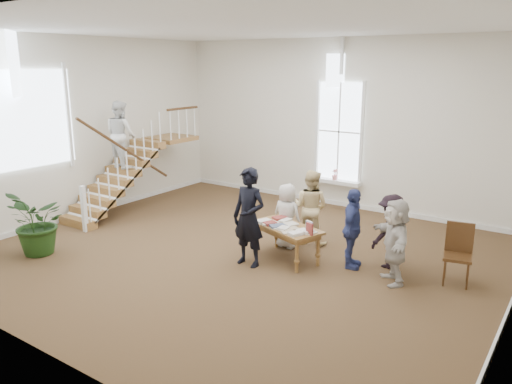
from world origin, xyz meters
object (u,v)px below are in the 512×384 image
Objects in this scene: police_officer at (249,217)px; person_yellow at (311,207)px; elderly_woman at (287,216)px; woman_cluster_a at (352,229)px; woman_cluster_c at (395,241)px; woman_cluster_b at (391,231)px; library_table at (286,230)px; side_chair at (458,250)px; floor_plant at (38,223)px.

person_yellow is (0.40, 1.75, -0.15)m from police_officer.
woman_cluster_a is (1.60, -0.25, 0.08)m from elderly_woman.
woman_cluster_b is at bearing 169.34° from woman_cluster_c.
library_table is 2.02m from woman_cluster_b.
side_chair is at bearing 34.04° from library_table.
library_table is 1.01× the size of person_yellow.
police_officer is 1.80m from person_yellow.
woman_cluster_a reaches higher than side_chair.
person_yellow is at bearing -118.66° from elderly_woman.
woman_cluster_b is 7.04m from floor_plant.
floor_plant reaches higher than side_chair.
police_officer is 3.84m from side_chair.
floor_plant is (-4.24, -3.74, -0.14)m from person_yellow.
woman_cluster_c is (2.15, 0.16, 0.15)m from library_table.
woman_cluster_c reaches higher than elderly_woman.
library_table is at bearing 93.07° from woman_cluster_a.
elderly_woman is at bearing 57.21° from person_yellow.
person_yellow is 3.16m from side_chair.
elderly_woman is 0.90× the size of woman_cluster_c.
police_officer is 1.98m from woman_cluster_a.
person_yellow is 1.13× the size of woman_cluster_b.
library_table is 0.71m from elderly_woman.
woman_cluster_a is at bearing -32.77° from woman_cluster_b.
person_yellow is (0.30, 0.50, 0.12)m from elderly_woman.
woman_cluster_c is (2.60, 0.80, -0.19)m from police_officer.
side_chair reaches higher than library_table.
floor_plant is at bearing -129.35° from library_table.
library_table is at bearing -176.28° from side_chair.
woman_cluster_c is at bearing 23.42° from floor_plant.
woman_cluster_c is at bearing -156.22° from side_chair.
woman_cluster_c is 1.14× the size of floor_plant.
floor_plant is 1.25× the size of side_chair.
floor_plant is (-6.44, -2.79, -0.09)m from woman_cluster_c.
woman_cluster_c reaches higher than floor_plant.
woman_cluster_c is 7.02m from floor_plant.
woman_cluster_a reaches higher than woman_cluster_c.
police_officer reaches higher than library_table.
library_table is 1.14× the size of woman_cluster_b.
floor_plant is at bearing -102.02° from woman_cluster_c.
woman_cluster_b is at bearing 42.94° from library_table.
person_yellow is 1.05× the size of woman_cluster_c.
person_yellow reaches higher than side_chair.
woman_cluster_c is at bearing -115.67° from woman_cluster_a.
person_yellow reaches higher than elderly_woman.
woman_cluster_b is at bearing 34.60° from police_officer.
side_chair is (3.44, 0.20, -0.08)m from elderly_woman.
woman_cluster_a reaches higher than library_table.
floor_plant is at bearing 105.21° from woman_cluster_a.
woman_cluster_a is 1.01× the size of woman_cluster_c.
library_table is 1.18× the size of elderly_woman.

